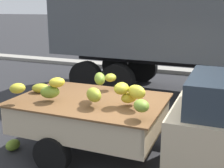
# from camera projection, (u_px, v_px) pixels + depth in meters

# --- Properties ---
(ground) EXTENTS (220.00, 220.00, 0.00)m
(ground) POSITION_uv_depth(u_px,v_px,m) (128.00, 159.00, 5.35)
(ground) COLOR #28282B
(curb_strip) EXTENTS (80.00, 0.80, 0.16)m
(curb_strip) POSITION_uv_depth(u_px,v_px,m) (192.00, 72.00, 12.26)
(curb_strip) COLOR gray
(curb_strip) RESTS_ON ground
(pickup_truck) EXTENTS (4.76, 1.98, 1.70)m
(pickup_truck) POSITION_uv_depth(u_px,v_px,m) (195.00, 124.00, 4.66)
(pickup_truck) COLOR #CCB793
(pickup_truck) RESTS_ON ground
(fallen_banana_bunch_near_tailgate) EXTENTS (0.27, 0.33, 0.21)m
(fallen_banana_bunch_near_tailgate) POSITION_uv_depth(u_px,v_px,m) (13.00, 145.00, 5.66)
(fallen_banana_bunch_near_tailgate) COLOR olive
(fallen_banana_bunch_near_tailgate) RESTS_ON ground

